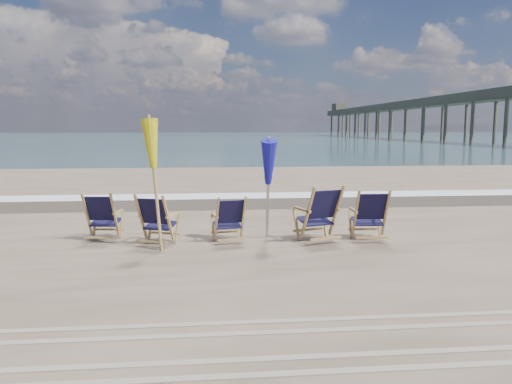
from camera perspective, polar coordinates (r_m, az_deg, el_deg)
ocean at (r=135.52m, az=-5.25°, el=6.38°), size 400.00×400.00×0.00m
surf_foam at (r=15.97m, az=-2.14°, el=-0.42°), size 200.00×1.40×0.01m
wet_sand_strip at (r=14.49m, az=-1.78°, el=-1.22°), size 200.00×2.60×0.00m
tire_tracks at (r=5.25m, az=5.59°, el=-16.83°), size 80.00×1.30×0.01m
beach_chair_0 at (r=9.85m, az=-15.85°, el=-2.73°), size 0.71×0.78×0.96m
beach_chair_1 at (r=9.21m, az=-10.02°, el=-3.21°), size 0.83×0.87×0.98m
beach_chair_2 at (r=9.41m, az=-1.47°, el=-3.08°), size 0.70×0.75×0.91m
beach_chair_3 at (r=9.59m, az=9.20°, el=-2.36°), size 0.92×0.98×1.11m
beach_chair_4 at (r=9.77m, az=14.62°, el=-2.57°), size 0.69×0.77×1.03m
umbrella_yellow at (r=8.86m, az=-11.48°, el=4.66°), size 0.30×0.30×2.30m
umbrella_blue at (r=9.39m, az=1.38°, el=3.29°), size 0.30×0.30×2.01m
fishing_pier at (r=90.36m, az=20.14°, el=8.46°), size 4.40×140.00×9.30m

